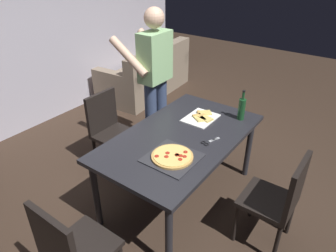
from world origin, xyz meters
name	(u,v)px	position (x,y,z in m)	size (l,w,h in m)	color
ground_plane	(179,196)	(0.00, 0.00, 0.00)	(12.00, 12.00, 0.00)	#38281E
back_wall	(11,28)	(0.00, 2.60, 1.40)	(6.40, 0.10, 2.80)	#BCB7C6
dining_table	(181,142)	(0.00, 0.00, 0.68)	(1.65, 0.96, 0.75)	#232328
chair_near_camera	(279,197)	(0.00, -0.97, 0.51)	(0.42, 0.42, 0.90)	black
chair_far_side	(110,127)	(0.00, 0.97, 0.51)	(0.42, 0.42, 0.90)	black
chair_left_end	(71,248)	(-1.31, 0.00, 0.51)	(0.42, 0.42, 0.90)	black
couch	(147,76)	(1.90, 1.99, 0.30)	(1.76, 0.98, 0.85)	gray
person_serving_pizza	(154,76)	(0.56, 0.75, 1.00)	(0.55, 0.54, 1.75)	#38476B
pepperoni_pizza_on_tray	(172,157)	(-0.34, -0.14, 0.77)	(0.41, 0.41, 0.04)	#2D2D33
pizza_slices_on_towel	(201,117)	(0.40, 0.02, 0.76)	(0.36, 0.28, 0.03)	white
wine_bottle	(242,109)	(0.62, -0.31, 0.87)	(0.07, 0.07, 0.32)	#194723
kitchen_scissors	(208,142)	(0.04, -0.27, 0.76)	(0.20, 0.12, 0.01)	silver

